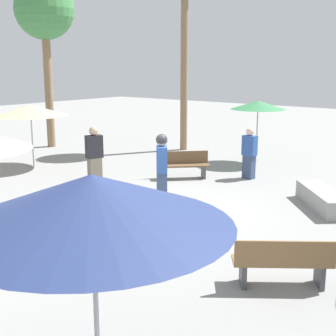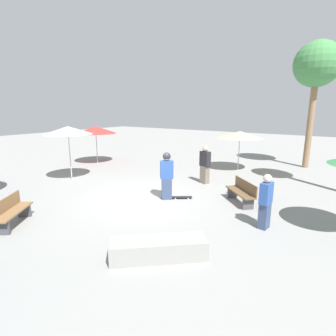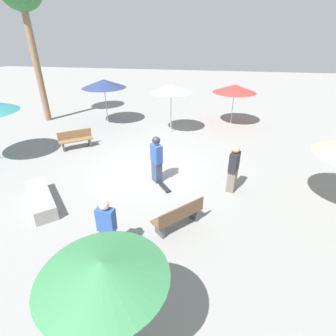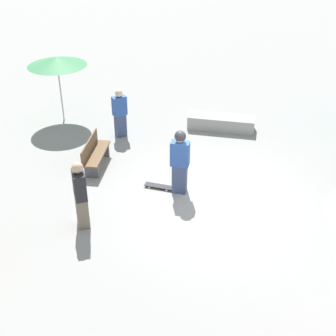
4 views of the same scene
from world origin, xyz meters
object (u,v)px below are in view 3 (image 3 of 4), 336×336
Objects in this scene: skater_main at (157,158)px; shade_umbrella_green at (102,270)px; bystander_watching at (107,228)px; shade_umbrella_red at (235,89)px; bench_near at (179,216)px; skateboard at (164,186)px; shade_umbrella_navy at (104,84)px; bystander_far at (233,169)px; shade_umbrella_white at (171,89)px; bench_far at (76,140)px; concrete_ledge at (40,199)px.

shade_umbrella_green is at bearing -36.17° from skater_main.
skater_main reaches higher than bystander_watching.
skater_main is 8.26m from shade_umbrella_red.
skater_main is 3.81m from bystander_watching.
bench_near is at bearing -101.20° from shade_umbrella_green.
skater_main is 1.09m from skateboard.
shade_umbrella_green is (-4.87, 12.52, -0.25)m from shade_umbrella_navy.
shade_umbrella_navy reaches higher than bystander_watching.
shade_umbrella_white is at bearing -132.52° from bystander_far.
bystander_far is at bearing -125.60° from bystander_watching.
shade_umbrella_red reaches higher than bystander_watching.
bystander_watching is at bearing -47.93° from skater_main.
shade_umbrella_green is 6.40m from bystander_far.
bench_far is at bearing 92.79° from bench_near.
skater_main is 1.18× the size of bench_far.
shade_umbrella_navy is 1.48× the size of bystander_far.
skateboard is at bearing 112.20° from bench_far.
shade_umbrella_green is at bearing 111.24° from shade_umbrella_navy.
shade_umbrella_navy reaches higher than skater_main.
bystander_watching is at bearing 110.96° from shade_umbrella_navy.
bench_near is at bearing 100.20° from shade_umbrella_white.
shade_umbrella_green reaches higher than bystander_watching.
shade_umbrella_green is 1.29× the size of bystander_far.
concrete_ledge reaches higher than skateboard.
skater_main is 0.72× the size of shade_umbrella_red.
shade_umbrella_red is at bearing -101.22° from shade_umbrella_green.
bench_far is (5.68, -5.05, 0.00)m from bench_near.
bench_far is 0.95× the size of bystander_watching.
shade_umbrella_white reaches higher than bystander_watching.
bench_far is at bearing -59.84° from shade_umbrella_green.
skater_main is at bearing 67.32° from shade_umbrella_red.
bystander_watching is at bearing 171.21° from bench_near.
shade_umbrella_green is (-0.74, 11.54, -0.28)m from shade_umbrella_white.
shade_umbrella_green is at bearing 119.65° from bystander_watching.
concrete_ledge is 5.87m from shade_umbrella_green.
concrete_ledge is 1.45× the size of bench_near.
shade_umbrella_red reaches higher than shade_umbrella_green.
bystander_watching is (0.50, 3.78, -0.17)m from skater_main.
bystander_far is at bearing 118.28° from shade_umbrella_white.
bench_far is (1.04, -4.66, 0.19)m from concrete_ledge.
shade_umbrella_white is at bearing 54.62° from bench_near.
shade_umbrella_navy is at bearing -83.85° from concrete_ledge.
shade_umbrella_navy reaches higher than shade_umbrella_red.
skateboard is 0.43× the size of bystander_far.
skater_main is at bearing 68.77° from bench_near.
bystander_far is (-2.33, -5.84, -1.24)m from shade_umbrella_green.
concrete_ledge is 0.93× the size of shade_umbrella_green.
shade_umbrella_green is at bearing -2.53° from bystander_far.
skater_main is 0.70× the size of shade_umbrella_white.
concrete_ledge is at bearing 129.67° from bench_near.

